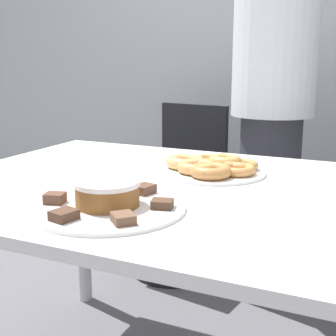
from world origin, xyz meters
TOP-DOWN VIEW (x-y plane):
  - wall_back at (0.00, 1.62)m, footprint 8.00×0.05m
  - table at (0.00, 0.00)m, footprint 1.41×1.04m
  - person_standing at (0.10, 0.87)m, footprint 0.36×0.36m
  - office_chair_left at (-0.39, 0.98)m, footprint 0.50×0.50m
  - plate_cake at (-0.04, -0.28)m, footprint 0.38×0.38m
  - plate_donuts at (0.07, 0.19)m, footprint 0.33×0.33m
  - frosted_cake at (-0.04, -0.28)m, footprint 0.16×0.16m
  - lamington_0 at (-0.01, -0.15)m, footprint 0.06×0.06m
  - lamington_1 at (-0.14, -0.19)m, footprint 0.06×0.06m
  - lamington_2 at (-0.17, -0.32)m, footprint 0.06×0.05m
  - lamington_3 at (-0.07, -0.41)m, footprint 0.06×0.06m
  - lamington_4 at (0.06, -0.37)m, footprint 0.07×0.07m
  - lamington_5 at (0.09, -0.24)m, footprint 0.06×0.06m
  - donut_0 at (0.07, 0.19)m, footprint 0.12×0.12m
  - donut_1 at (0.09, 0.25)m, footprint 0.11×0.11m
  - donut_2 at (0.03, 0.24)m, footprint 0.12×0.12m
  - donut_3 at (-0.03, 0.18)m, footprint 0.13×0.13m
  - donut_4 at (0.03, 0.13)m, footprint 0.12×0.12m
  - donut_5 at (0.09, 0.10)m, footprint 0.13×0.13m
  - donut_6 at (0.15, 0.16)m, footprint 0.11×0.11m
  - donut_7 at (0.15, 0.23)m, footprint 0.10×0.10m

SIDE VIEW (x-z plane):
  - office_chair_left at x=-0.39m, z-range -0.03..0.85m
  - table at x=0.00m, z-range 0.29..1.04m
  - plate_cake at x=-0.04m, z-range 0.75..0.76m
  - plate_donuts at x=0.07m, z-range 0.75..0.76m
  - lamington_5 at x=0.09m, z-range 0.76..0.78m
  - lamington_1 at x=-0.14m, z-range 0.76..0.78m
  - lamington_4 at x=0.06m, z-range 0.76..0.78m
  - lamington_3 at x=-0.07m, z-range 0.76..0.78m
  - lamington_0 at x=-0.01m, z-range 0.76..0.78m
  - lamington_2 at x=-0.17m, z-range 0.76..0.78m
  - donut_7 at x=0.15m, z-range 0.76..0.79m
  - donut_6 at x=0.15m, z-range 0.76..0.79m
  - donut_2 at x=0.03m, z-range 0.76..0.79m
  - donut_0 at x=0.07m, z-range 0.76..0.79m
  - donut_4 at x=0.03m, z-range 0.76..0.79m
  - donut_5 at x=0.09m, z-range 0.76..0.80m
  - donut_3 at x=-0.03m, z-range 0.76..0.80m
  - donut_1 at x=0.09m, z-range 0.76..0.80m
  - frosted_cake at x=-0.04m, z-range 0.76..0.82m
  - person_standing at x=0.10m, z-range 0.05..1.77m
  - wall_back at x=0.00m, z-range 0.00..2.60m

